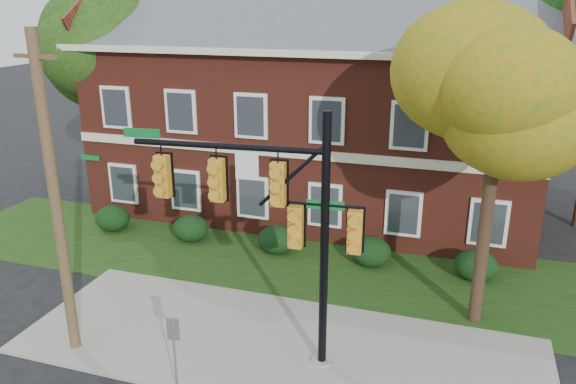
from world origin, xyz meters
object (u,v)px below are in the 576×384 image
(tree_left_rear, at_px, (101,52))
(tree_near_right, at_px, (511,92))
(hedge_right, at_px, (371,252))
(sign_post, at_px, (174,343))
(hedge_far_left, at_px, (113,218))
(utility_pole, at_px, (55,201))
(hedge_far_right, at_px, (476,265))
(apartment_building, at_px, (316,96))
(tree_far_rear, at_px, (381,1))
(hedge_left, at_px, (191,228))
(traffic_signal, at_px, (276,213))
(hedge_center, at_px, (276,239))

(tree_left_rear, bearing_deg, tree_near_right, -22.36)
(hedge_right, distance_m, sign_post, 8.81)
(hedge_far_left, bearing_deg, utility_pole, -62.51)
(hedge_far_right, distance_m, tree_left_rear, 18.30)
(apartment_building, relative_size, hedge_far_left, 13.43)
(tree_far_rear, height_order, utility_pole, tree_far_rear)
(hedge_far_left, relative_size, tree_far_rear, 0.12)
(hedge_far_right, height_order, sign_post, sign_post)
(sign_post, bearing_deg, hedge_far_left, 124.33)
(hedge_left, relative_size, tree_left_rear, 0.16)
(apartment_building, xyz_separation_m, traffic_signal, (2.14, -11.42, -0.92))
(hedge_far_right, height_order, tree_left_rear, tree_left_rear)
(hedge_left, xyz_separation_m, hedge_center, (3.50, 0.00, 0.00))
(hedge_center, distance_m, traffic_signal, 7.43)
(hedge_far_left, bearing_deg, hedge_left, 0.00)
(hedge_center, xyz_separation_m, traffic_signal, (2.14, -6.17, 3.54))
(hedge_center, xyz_separation_m, hedge_right, (3.50, 0.00, 0.00))
(tree_near_right, bearing_deg, tree_left_rear, 157.64)
(apartment_building, xyz_separation_m, hedge_far_left, (-7.00, -5.25, -4.46))
(hedge_far_right, xyz_separation_m, traffic_signal, (-4.86, -6.17, 3.54))
(hedge_right, height_order, tree_far_rear, tree_far_rear)
(sign_post, bearing_deg, tree_left_rear, 121.71)
(hedge_far_left, bearing_deg, tree_left_rear, 123.42)
(hedge_center, height_order, tree_near_right, tree_near_right)
(hedge_left, height_order, hedge_far_right, same)
(apartment_building, distance_m, hedge_center, 6.89)
(tree_left_rear, distance_m, traffic_signal, 15.93)
(apartment_building, distance_m, traffic_signal, 11.66)
(hedge_left, bearing_deg, traffic_signal, -47.59)
(utility_pole, bearing_deg, hedge_right, 56.20)
(tree_near_right, xyz_separation_m, tree_left_rear, (-16.95, 6.97, 0.01))
(hedge_far_left, xyz_separation_m, hedge_right, (10.50, 0.00, 0.00))
(hedge_center, distance_m, sign_post, 8.22)
(tree_far_rear, bearing_deg, sign_post, -92.76)
(hedge_far_left, xyz_separation_m, utility_pole, (3.84, -7.39, 3.68))
(apartment_building, xyz_separation_m, hedge_far_right, (7.00, -5.25, -4.46))
(tree_far_rear, distance_m, traffic_signal, 19.86)
(apartment_building, distance_m, tree_near_right, 10.97)
(tree_near_right, xyz_separation_m, sign_post, (-6.91, -5.34, -5.30))
(apartment_building, relative_size, hedge_left, 13.43)
(hedge_center, relative_size, sign_post, 0.69)
(hedge_far_left, distance_m, hedge_left, 3.50)
(hedge_right, height_order, sign_post, sign_post)
(tree_left_rear, bearing_deg, hedge_far_left, -56.58)
(tree_left_rear, bearing_deg, hedge_center, -23.04)
(hedge_far_left, height_order, utility_pole, utility_pole)
(hedge_center, distance_m, tree_left_rear, 12.23)
(hedge_left, bearing_deg, hedge_right, 0.00)
(utility_pole, bearing_deg, apartment_building, 84.20)
(traffic_signal, bearing_deg, hedge_far_right, 46.92)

